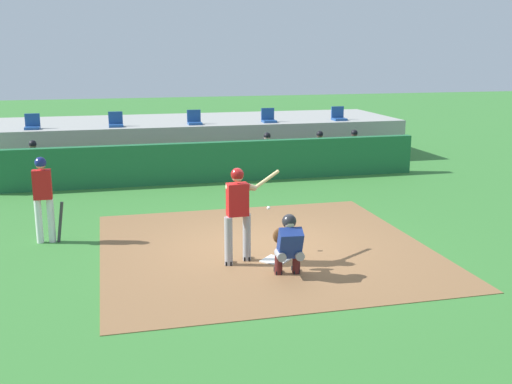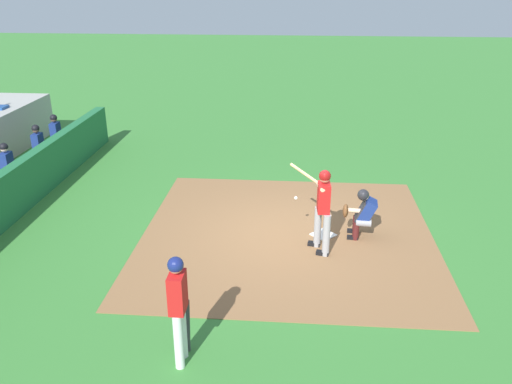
{
  "view_description": "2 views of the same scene",
  "coord_description": "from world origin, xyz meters",
  "px_view_note": "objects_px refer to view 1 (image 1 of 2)",
  "views": [
    {
      "loc": [
        -2.99,
        -11.35,
        3.89
      ],
      "look_at": [
        0.0,
        0.7,
        1.0
      ],
      "focal_mm": 43.22,
      "sensor_mm": 36.0,
      "label": 1
    },
    {
      "loc": [
        -10.42,
        -0.14,
        5.39
      ],
      "look_at": [
        0.0,
        0.7,
        1.0
      ],
      "focal_mm": 36.76,
      "sensor_mm": 36.0,
      "label": 2
    }
  ],
  "objects_px": {
    "dugout_player_0": "(34,162)",
    "stadium_seat_4": "(339,116)",
    "on_deck_batter": "(43,194)",
    "stadium_seat_3": "(269,118)",
    "stadium_seat_0": "(32,125)",
    "stadium_seat_2": "(194,120)",
    "home_plate": "(275,260)",
    "dugout_player_3": "(355,149)",
    "dugout_player_1": "(268,153)",
    "batter_at_plate": "(239,209)",
    "catcher_crouched": "(288,243)",
    "dugout_player_2": "(321,150)",
    "stadium_seat_1": "(116,122)"
  },
  "relations": [
    {
      "from": "dugout_player_3",
      "to": "stadium_seat_3",
      "type": "height_order",
      "value": "stadium_seat_3"
    },
    {
      "from": "dugout_player_0",
      "to": "catcher_crouched",
      "type": "bearing_deg",
      "value": -60.56
    },
    {
      "from": "catcher_crouched",
      "to": "dugout_player_0",
      "type": "relative_size",
      "value": 1.39
    },
    {
      "from": "home_plate",
      "to": "stadium_seat_4",
      "type": "distance_m",
      "value": 11.53
    },
    {
      "from": "home_plate",
      "to": "catcher_crouched",
      "type": "bearing_deg",
      "value": -89.18
    },
    {
      "from": "stadium_seat_2",
      "to": "dugout_player_3",
      "type": "bearing_deg",
      "value": -22.06
    },
    {
      "from": "home_plate",
      "to": "dugout_player_2",
      "type": "xyz_separation_m",
      "value": [
        3.82,
        8.14,
        0.65
      ]
    },
    {
      "from": "dugout_player_3",
      "to": "stadium_seat_2",
      "type": "bearing_deg",
      "value": 157.94
    },
    {
      "from": "home_plate",
      "to": "stadium_seat_0",
      "type": "xyz_separation_m",
      "value": [
        -5.2,
        10.18,
        1.51
      ]
    },
    {
      "from": "home_plate",
      "to": "stadium_seat_2",
      "type": "bearing_deg",
      "value": 90.0
    },
    {
      "from": "stadium_seat_1",
      "to": "stadium_seat_2",
      "type": "xyz_separation_m",
      "value": [
        2.6,
        0.0,
        0.0
      ]
    },
    {
      "from": "home_plate",
      "to": "batter_at_plate",
      "type": "bearing_deg",
      "value": 171.96
    },
    {
      "from": "dugout_player_3",
      "to": "stadium_seat_1",
      "type": "bearing_deg",
      "value": 165.05
    },
    {
      "from": "batter_at_plate",
      "to": "dugout_player_0",
      "type": "xyz_separation_m",
      "value": [
        -4.36,
        8.05,
        -0.36
      ]
    },
    {
      "from": "stadium_seat_1",
      "to": "stadium_seat_3",
      "type": "height_order",
      "value": "same"
    },
    {
      "from": "stadium_seat_0",
      "to": "stadium_seat_2",
      "type": "bearing_deg",
      "value": 0.0
    },
    {
      "from": "batter_at_plate",
      "to": "dugout_player_3",
      "type": "height_order",
      "value": "batter_at_plate"
    },
    {
      "from": "stadium_seat_0",
      "to": "dugout_player_2",
      "type": "bearing_deg",
      "value": -12.72
    },
    {
      "from": "dugout_player_0",
      "to": "stadium_seat_4",
      "type": "relative_size",
      "value": 2.71
    },
    {
      "from": "stadium_seat_2",
      "to": "stadium_seat_4",
      "type": "relative_size",
      "value": 1.0
    },
    {
      "from": "home_plate",
      "to": "on_deck_batter",
      "type": "xyz_separation_m",
      "value": [
        -4.25,
        2.27,
        1.0
      ]
    },
    {
      "from": "on_deck_batter",
      "to": "stadium_seat_3",
      "type": "bearing_deg",
      "value": 49.09
    },
    {
      "from": "stadium_seat_0",
      "to": "home_plate",
      "type": "bearing_deg",
      "value": -62.94
    },
    {
      "from": "dugout_player_1",
      "to": "stadium_seat_1",
      "type": "bearing_deg",
      "value": 156.34
    },
    {
      "from": "home_plate",
      "to": "on_deck_batter",
      "type": "bearing_deg",
      "value": 151.92
    },
    {
      "from": "dugout_player_2",
      "to": "stadium_seat_2",
      "type": "height_order",
      "value": "stadium_seat_2"
    },
    {
      "from": "stadium_seat_0",
      "to": "stadium_seat_4",
      "type": "distance_m",
      "value": 10.4
    },
    {
      "from": "batter_at_plate",
      "to": "dugout_player_1",
      "type": "bearing_deg",
      "value": 71.35
    },
    {
      "from": "on_deck_batter",
      "to": "stadium_seat_4",
      "type": "height_order",
      "value": "stadium_seat_4"
    },
    {
      "from": "home_plate",
      "to": "stadium_seat_0",
      "type": "relative_size",
      "value": 0.92
    },
    {
      "from": "dugout_player_1",
      "to": "on_deck_batter",
      "type": "bearing_deg",
      "value": -136.99
    },
    {
      "from": "stadium_seat_1",
      "to": "stadium_seat_2",
      "type": "height_order",
      "value": "same"
    },
    {
      "from": "dugout_player_0",
      "to": "stadium_seat_4",
      "type": "distance_m",
      "value": 10.47
    },
    {
      "from": "batter_at_plate",
      "to": "stadium_seat_3",
      "type": "xyz_separation_m",
      "value": [
        3.27,
        10.08,
        0.5
      ]
    },
    {
      "from": "home_plate",
      "to": "dugout_player_1",
      "type": "distance_m",
      "value": 8.42
    },
    {
      "from": "dugout_player_1",
      "to": "dugout_player_3",
      "type": "relative_size",
      "value": 1.0
    },
    {
      "from": "batter_at_plate",
      "to": "catcher_crouched",
      "type": "xyz_separation_m",
      "value": [
        0.69,
        -0.89,
        -0.43
      ]
    },
    {
      "from": "dugout_player_0",
      "to": "stadium_seat_4",
      "type": "height_order",
      "value": "stadium_seat_4"
    },
    {
      "from": "on_deck_batter",
      "to": "stadium_seat_3",
      "type": "distance_m",
      "value": 10.48
    },
    {
      "from": "on_deck_batter",
      "to": "dugout_player_0",
      "type": "distance_m",
      "value": 5.94
    },
    {
      "from": "dugout_player_2",
      "to": "stadium_seat_2",
      "type": "distance_m",
      "value": 4.41
    },
    {
      "from": "stadium_seat_1",
      "to": "stadium_seat_3",
      "type": "xyz_separation_m",
      "value": [
        5.2,
        0.0,
        0.0
      ]
    },
    {
      "from": "home_plate",
      "to": "dugout_player_3",
      "type": "xyz_separation_m",
      "value": [
        5.02,
        8.14,
        0.65
      ]
    },
    {
      "from": "catcher_crouched",
      "to": "home_plate",
      "type": "bearing_deg",
      "value": 90.82
    },
    {
      "from": "home_plate",
      "to": "dugout_player_2",
      "type": "bearing_deg",
      "value": 64.9
    },
    {
      "from": "dugout_player_2",
      "to": "stadium_seat_3",
      "type": "height_order",
      "value": "stadium_seat_3"
    },
    {
      "from": "batter_at_plate",
      "to": "dugout_player_2",
      "type": "xyz_separation_m",
      "value": [
        4.49,
        8.05,
        -0.36
      ]
    },
    {
      "from": "dugout_player_1",
      "to": "dugout_player_3",
      "type": "distance_m",
      "value": 2.98
    },
    {
      "from": "dugout_player_1",
      "to": "stadium_seat_0",
      "type": "distance_m",
      "value": 7.57
    },
    {
      "from": "home_plate",
      "to": "batter_at_plate",
      "type": "xyz_separation_m",
      "value": [
        -0.67,
        0.1,
        1.01
      ]
    }
  ]
}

